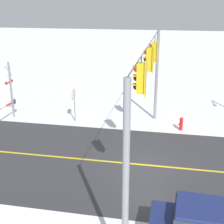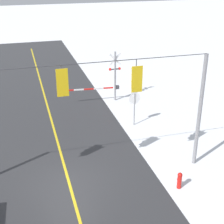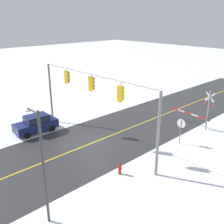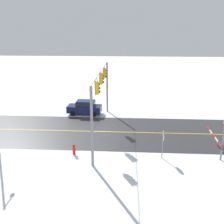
% 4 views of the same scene
% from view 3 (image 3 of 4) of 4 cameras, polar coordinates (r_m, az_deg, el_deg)
% --- Properties ---
extents(ground_plane, '(160.00, 160.00, 0.00)m').
position_cam_3_polar(ground_plane, '(23.80, -3.99, -6.63)').
color(ground_plane, white).
extents(road_asphalt, '(9.00, 80.00, 0.01)m').
position_cam_3_polar(road_asphalt, '(21.05, -16.99, -11.36)').
color(road_asphalt, '#303033').
rests_on(road_asphalt, ground).
extents(lane_centre_line, '(0.14, 72.00, 0.01)m').
position_cam_3_polar(lane_centre_line, '(21.05, -16.99, -11.34)').
color(lane_centre_line, gold).
rests_on(lane_centre_line, ground).
extents(signal_span, '(14.20, 0.47, 6.22)m').
position_cam_3_polar(signal_span, '(22.26, -4.31, 3.34)').
color(signal_span, gray).
rests_on(signal_span, ground).
extents(stop_sign, '(0.80, 0.09, 2.35)m').
position_cam_3_polar(stop_sign, '(23.60, 14.79, -2.95)').
color(stop_sign, gray).
rests_on(stop_sign, ground).
extents(railroad_crossing, '(4.62, 0.31, 4.00)m').
position_cam_3_polar(railroad_crossing, '(27.50, 19.46, 0.41)').
color(railroad_crossing, gray).
rests_on(railroad_crossing, ground).
extents(parked_car_navy, '(1.96, 4.26, 1.74)m').
position_cam_3_polar(parked_car_navy, '(26.48, -16.21, -2.31)').
color(parked_car_navy, navy).
rests_on(parked_car_navy, ground).
extents(streetlamp_near, '(1.39, 0.28, 6.50)m').
position_cam_3_polar(streetlamp_near, '(14.00, -15.26, -9.53)').
color(streetlamp_near, '#38383D').
rests_on(streetlamp_near, ground).
extents(fire_hydrant, '(0.24, 0.31, 0.88)m').
position_cam_3_polar(fire_hydrant, '(19.14, 1.71, -12.14)').
color(fire_hydrant, red).
rests_on(fire_hydrant, ground).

